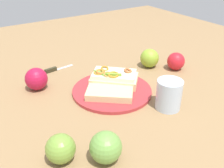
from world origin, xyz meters
TOP-DOWN VIEW (x-y plane):
  - ground_plane at (0.00, 0.00)m, footprint 2.00×2.00m
  - plate at (0.00, 0.00)m, footprint 0.26×0.26m
  - sandwich at (-0.03, -0.03)m, footprint 0.18×0.18m
  - bread_slice_side at (0.03, 0.03)m, footprint 0.16×0.16m
  - apple_0 at (0.20, -0.16)m, footprint 0.11×0.11m
  - apple_1 at (0.18, 0.25)m, footprint 0.08×0.08m
  - apple_2 at (-0.31, -0.01)m, footprint 0.08×0.08m
  - apple_3 at (-0.24, -0.09)m, footprint 0.10×0.10m
  - apple_4 at (0.26, 0.19)m, footprint 0.09×0.09m
  - drinking_glass at (-0.09, 0.17)m, footprint 0.08×0.08m
  - knife at (0.10, -0.26)m, footprint 0.12×0.03m

SIDE VIEW (x-z plane):
  - ground_plane at x=0.00m, z-range 0.00..0.00m
  - plate at x=0.00m, z-range 0.00..0.01m
  - knife at x=0.10m, z-range 0.00..0.01m
  - bread_slice_side at x=0.03m, z-range 0.01..0.03m
  - sandwich at x=-0.03m, z-range 0.01..0.06m
  - apple_2 at x=-0.31m, z-range 0.00..0.07m
  - apple_4 at x=0.26m, z-range 0.00..0.07m
  - apple_3 at x=-0.24m, z-range 0.00..0.07m
  - apple_1 at x=0.18m, z-range 0.00..0.07m
  - apple_0 at x=0.20m, z-range 0.00..0.08m
  - drinking_glass at x=-0.09m, z-range 0.00..0.09m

